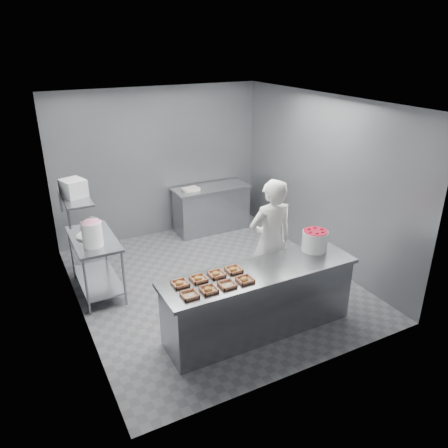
{
  "coord_description": "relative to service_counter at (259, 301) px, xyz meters",
  "views": [
    {
      "loc": [
        -2.62,
        -5.38,
        3.59
      ],
      "look_at": [
        0.08,
        -0.2,
        1.08
      ],
      "focal_mm": 35.0,
      "sensor_mm": 36.0,
      "label": 1
    }
  ],
  "objects": [
    {
      "name": "service_counter",
      "position": [
        0.0,
        0.0,
        0.0
      ],
      "size": [
        2.6,
        0.7,
        0.9
      ],
      "color": "slate",
      "rests_on": "ground"
    },
    {
      "name": "ceiling",
      "position": [
        0.0,
        1.35,
        2.35
      ],
      "size": [
        4.5,
        4.5,
        0.0
      ],
      "primitive_type": "plane",
      "rotation": [
        3.14,
        0.0,
        0.0
      ],
      "color": "white",
      "rests_on": "wall_back"
    },
    {
      "name": "wall_right",
      "position": [
        2.0,
        1.35,
        0.95
      ],
      "size": [
        0.04,
        4.5,
        2.8
      ],
      "primitive_type": "cube",
      "color": "slate",
      "rests_on": "ground"
    },
    {
      "name": "tray_6",
      "position": [
        -0.55,
        0.14,
        0.47
      ],
      "size": [
        0.19,
        0.18,
        0.06
      ],
      "color": "tan",
      "rests_on": "service_counter"
    },
    {
      "name": "tray_2",
      "position": [
        -0.54,
        -0.14,
        0.47
      ],
      "size": [
        0.19,
        0.18,
        0.04
      ],
      "color": "tan",
      "rests_on": "service_counter"
    },
    {
      "name": "glaze_bucket",
      "position": [
        -1.7,
        1.68,
        0.64
      ],
      "size": [
        0.3,
        0.28,
        0.43
      ],
      "color": "white",
      "rests_on": "prep_table"
    },
    {
      "name": "tray_3",
      "position": [
        -0.31,
        -0.14,
        0.47
      ],
      "size": [
        0.19,
        0.18,
        0.06
      ],
      "color": "tan",
      "rests_on": "service_counter"
    },
    {
      "name": "strawberry_tub",
      "position": [
        0.96,
        0.15,
        0.6
      ],
      "size": [
        0.35,
        0.35,
        0.29
      ],
      "color": "white",
      "rests_on": "service_counter"
    },
    {
      "name": "appliance",
      "position": [
        -1.82,
        1.96,
        1.23
      ],
      "size": [
        0.36,
        0.39,
        0.24
      ],
      "primitive_type": "cube",
      "rotation": [
        0.0,
        0.0,
        0.31
      ],
      "color": "gray",
      "rests_on": "wall_shelf"
    },
    {
      "name": "bucket_lid",
      "position": [
        -1.7,
        2.03,
        0.46
      ],
      "size": [
        0.42,
        0.42,
        0.03
      ],
      "primitive_type": "cylinder",
      "rotation": [
        0.0,
        0.0,
        0.23
      ],
      "color": "white",
      "rests_on": "prep_table"
    },
    {
      "name": "tray_5",
      "position": [
        -0.79,
        0.14,
        0.47
      ],
      "size": [
        0.19,
        0.18,
        0.06
      ],
      "color": "tan",
      "rests_on": "service_counter"
    },
    {
      "name": "wall_left",
      "position": [
        -2.0,
        1.35,
        0.95
      ],
      "size": [
        0.04,
        4.5,
        2.8
      ],
      "primitive_type": "cube",
      "color": "slate",
      "rests_on": "ground"
    },
    {
      "name": "worker",
      "position": [
        0.54,
        0.6,
        0.47
      ],
      "size": [
        0.69,
        0.47,
        1.85
      ],
      "primitive_type": "imported",
      "rotation": [
        0.0,
        0.0,
        3.09
      ],
      "color": "white",
      "rests_on": "ground"
    },
    {
      "name": "paper_stack",
      "position": [
        0.47,
        3.25,
        0.47
      ],
      "size": [
        0.31,
        0.23,
        0.05
      ],
      "primitive_type": "cube",
      "rotation": [
        0.0,
        0.0,
        0.03
      ],
      "color": "silver",
      "rests_on": "back_counter"
    },
    {
      "name": "prep_table",
      "position": [
        -1.65,
        1.95,
        0.14
      ],
      "size": [
        0.6,
        1.2,
        0.9
      ],
      "color": "slate",
      "rests_on": "ground"
    },
    {
      "name": "tray_7",
      "position": [
        -0.31,
        0.14,
        0.47
      ],
      "size": [
        0.19,
        0.18,
        0.06
      ],
      "color": "tan",
      "rests_on": "service_counter"
    },
    {
      "name": "rag",
      "position": [
        -1.64,
        2.05,
        0.46
      ],
      "size": [
        0.15,
        0.14,
        0.02
      ],
      "primitive_type": "cube",
      "rotation": [
        0.0,
        0.0,
        -0.16
      ],
      "color": "#CCB28C",
      "rests_on": "prep_table"
    },
    {
      "name": "wall_shelf",
      "position": [
        -1.82,
        1.95,
        1.1
      ],
      "size": [
        0.35,
        0.9,
        0.03
      ],
      "primitive_type": "cube",
      "color": "slate",
      "rests_on": "wall_left"
    },
    {
      "name": "back_counter",
      "position": [
        0.9,
        3.25,
        -0.0
      ],
      "size": [
        1.5,
        0.6,
        0.9
      ],
      "color": "slate",
      "rests_on": "ground"
    },
    {
      "name": "tray_4",
      "position": [
        -1.03,
        0.14,
        0.47
      ],
      "size": [
        0.19,
        0.18,
        0.06
      ],
      "color": "tan",
      "rests_on": "service_counter"
    },
    {
      "name": "tray_0",
      "position": [
        -1.02,
        -0.14,
        0.47
      ],
      "size": [
        0.19,
        0.18,
        0.04
      ],
      "color": "tan",
      "rests_on": "service_counter"
    },
    {
      "name": "floor",
      "position": [
        0.0,
        1.35,
        -0.45
      ],
      "size": [
        4.5,
        4.5,
        0.0
      ],
      "primitive_type": "plane",
      "color": "#4C4C51",
      "rests_on": "ground"
    },
    {
      "name": "wall_back",
      "position": [
        0.0,
        3.6,
        0.95
      ],
      "size": [
        4.0,
        0.04,
        2.8
      ],
      "primitive_type": "cube",
      "color": "slate",
      "rests_on": "ground"
    },
    {
      "name": "tray_1",
      "position": [
        -0.79,
        -0.14,
        0.47
      ],
      "size": [
        0.19,
        0.18,
        0.06
      ],
      "color": "tan",
      "rests_on": "service_counter"
    }
  ]
}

